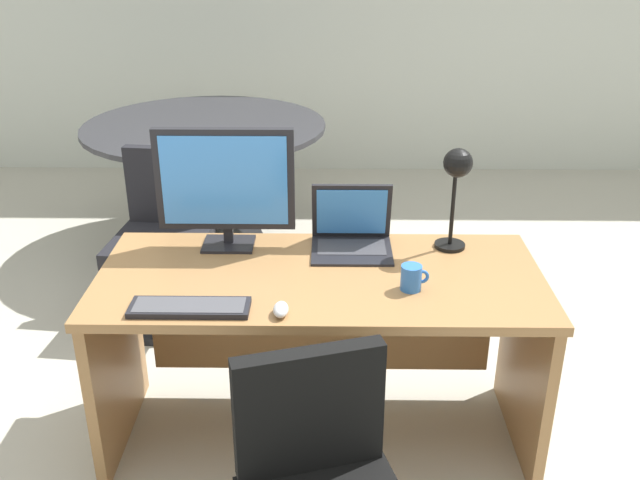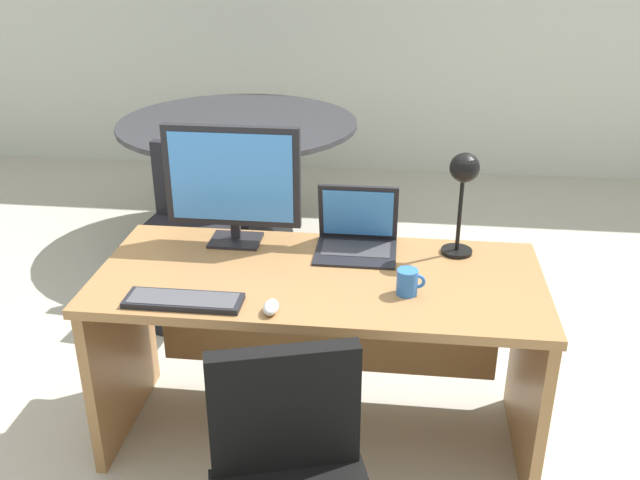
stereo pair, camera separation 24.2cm
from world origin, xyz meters
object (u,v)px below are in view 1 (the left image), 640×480
(desk, at_px, (320,319))
(meeting_chair_near, at_px, (164,252))
(desk_lamp, at_px, (457,177))
(laptop, at_px, (352,228))
(coffee_mug, at_px, (412,278))
(keyboard, at_px, (190,307))
(mouse, at_px, (281,309))
(monitor, at_px, (225,183))
(meeting_table, at_px, (206,153))

(desk, distance_m, meeting_chair_near, 1.24)
(desk, xyz_separation_m, desk_lamp, (0.51, 0.17, 0.52))
(laptop, xyz_separation_m, coffee_mug, (0.20, -0.36, -0.03))
(desk_lamp, bearing_deg, coffee_mug, -119.90)
(desk, bearing_deg, keyboard, -143.57)
(keyboard, xyz_separation_m, mouse, (0.30, -0.03, 0.01))
(laptop, relative_size, keyboard, 0.78)
(monitor, bearing_deg, meeting_table, 102.41)
(keyboard, height_order, meeting_chair_near, meeting_chair_near)
(desk_lamp, bearing_deg, keyboard, -152.79)
(monitor, distance_m, mouse, 0.63)
(laptop, relative_size, meeting_chair_near, 0.36)
(laptop, height_order, keyboard, laptop)
(desk_lamp, distance_m, meeting_table, 2.10)
(desk, height_order, meeting_chair_near, meeting_chair_near)
(monitor, bearing_deg, laptop, 0.88)
(monitor, distance_m, meeting_chair_near, 1.07)
(laptop, distance_m, mouse, 0.59)
(laptop, height_order, meeting_chair_near, laptop)
(keyboard, bearing_deg, laptop, 43.14)
(monitor, height_order, coffee_mug, monitor)
(monitor, xyz_separation_m, laptop, (0.48, 0.01, -0.19))
(desk, height_order, coffee_mug, coffee_mug)
(keyboard, xyz_separation_m, meeting_table, (-0.29, 2.13, -0.15))
(mouse, height_order, desk_lamp, desk_lamp)
(coffee_mug, bearing_deg, meeting_table, 117.84)
(coffee_mug, distance_m, meeting_chair_near, 1.62)
(mouse, relative_size, meeting_chair_near, 0.10)
(mouse, distance_m, meeting_table, 2.24)
(desk, xyz_separation_m, mouse, (-0.12, -0.34, 0.24))
(meeting_chair_near, bearing_deg, desk_lamp, -29.80)
(keyboard, xyz_separation_m, meeting_chair_near, (-0.39, 1.24, -0.39))
(coffee_mug, height_order, meeting_table, coffee_mug)
(monitor, relative_size, desk_lamp, 1.28)
(desk, relative_size, meeting_table, 1.11)
(mouse, height_order, meeting_table, meeting_table)
(monitor, height_order, meeting_chair_near, monitor)
(desk, bearing_deg, monitor, 152.32)
(monitor, height_order, keyboard, monitor)
(keyboard, distance_m, meeting_table, 2.15)
(keyboard, height_order, coffee_mug, coffee_mug)
(monitor, height_order, mouse, monitor)
(laptop, relative_size, mouse, 3.48)
(desk, relative_size, monitor, 3.07)
(monitor, xyz_separation_m, mouse, (0.24, -0.53, -0.24))
(meeting_table, bearing_deg, desk, -68.30)
(monitor, height_order, laptop, monitor)
(desk, height_order, mouse, mouse)
(monitor, bearing_deg, keyboard, -97.09)
(desk, height_order, meeting_table, meeting_table)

